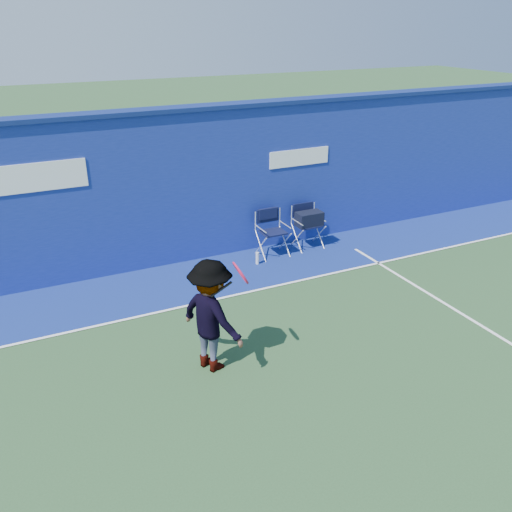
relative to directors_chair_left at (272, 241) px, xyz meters
name	(u,v)px	position (x,y,z in m)	size (l,w,h in m)	color
ground	(242,429)	(-2.75, -4.54, -0.32)	(80.00, 80.00, 0.00)	#284726
stadium_wall	(129,193)	(-2.75, 0.66, 1.23)	(24.00, 0.50, 3.08)	navy
out_of_bounds_strip	(151,289)	(-2.75, -0.44, -0.31)	(24.00, 1.80, 0.01)	navy
court_lines	(223,399)	(-2.75, -3.94, -0.31)	(24.00, 12.00, 0.01)	white
directors_chair_left	(272,241)	(0.00, 0.00, 0.00)	(0.57, 0.53, 0.96)	silver
directors_chair_right	(308,230)	(0.89, 0.04, 0.07)	(0.56, 0.50, 0.94)	silver
water_bottle	(257,258)	(-0.49, -0.30, -0.19)	(0.07, 0.07, 0.26)	silver
tennis_player	(211,316)	(-2.59, -3.17, 0.51)	(1.02, 1.23, 1.66)	#EA4738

